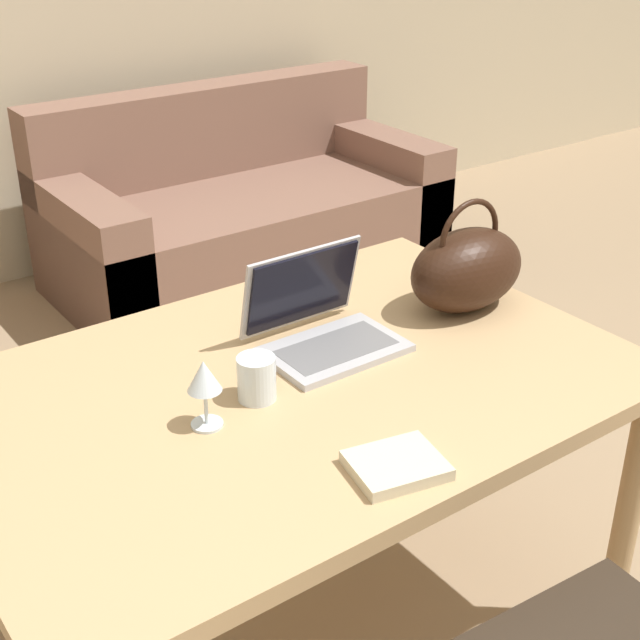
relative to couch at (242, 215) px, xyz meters
The scene contains 7 objects.
dining_table 2.25m from the couch, 118.19° to the right, with size 1.43×0.97×0.73m.
couch is the anchor object (origin of this frame).
laptop 2.12m from the couch, 116.06° to the right, with size 0.30×0.26×0.21m.
drinking_glass 2.34m from the couch, 120.17° to the right, with size 0.08×0.08×0.09m.
wine_glass 2.44m from the couch, 122.58° to the right, with size 0.07×0.07×0.14m.
handbag 2.06m from the couch, 104.99° to the right, with size 0.31×0.20×0.28m.
book 2.61m from the couch, 114.86° to the right, with size 0.19×0.17×0.02m.
Camera 1 is at (-0.86, -0.77, 1.69)m, focal length 50.00 mm.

